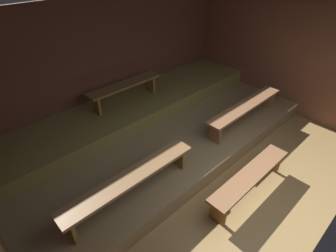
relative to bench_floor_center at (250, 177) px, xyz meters
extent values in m
cube|color=olive|center=(-0.12, 1.29, -0.36)|extent=(6.64, 4.84, 0.08)
cube|color=brown|center=(-0.12, 3.34, 0.93)|extent=(6.64, 0.06, 2.51)
cube|color=brown|center=(2.83, 1.29, 0.93)|extent=(0.06, 4.84, 2.51)
cube|color=#8A744F|center=(-0.12, 1.91, -0.18)|extent=(5.84, 2.80, 0.29)
cube|color=olive|center=(-0.12, 2.69, 0.11)|extent=(5.84, 1.24, 0.29)
cube|color=#8B5F3E|center=(0.00, 0.00, 0.05)|extent=(1.74, 0.31, 0.05)
cube|color=#955E31|center=(-0.75, 0.00, -0.15)|extent=(0.05, 0.25, 0.35)
cube|color=#955E31|center=(0.75, 0.00, -0.15)|extent=(0.05, 0.25, 0.35)
cube|color=olive|center=(-1.49, 0.95, 0.34)|extent=(2.06, 0.31, 0.05)
cube|color=olive|center=(-2.40, 0.95, 0.14)|extent=(0.05, 0.25, 0.35)
cube|color=olive|center=(-0.58, 0.95, 0.14)|extent=(0.05, 0.25, 0.35)
cube|color=#8F6141|center=(1.25, 0.95, 0.34)|extent=(2.06, 0.31, 0.05)
cube|color=#8C5D3E|center=(0.34, 0.95, 0.14)|extent=(0.05, 0.25, 0.35)
cube|color=#8C5D3E|center=(2.16, 0.95, 0.14)|extent=(0.05, 0.25, 0.35)
cube|color=olive|center=(-0.24, 2.80, 0.63)|extent=(1.56, 0.31, 0.05)
cube|color=olive|center=(-0.90, 2.80, 0.43)|extent=(0.05, 0.25, 0.35)
cube|color=olive|center=(0.42, 2.80, 0.43)|extent=(0.05, 0.25, 0.35)
camera|label=1|loc=(-2.84, -1.19, 2.92)|focal=28.18mm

